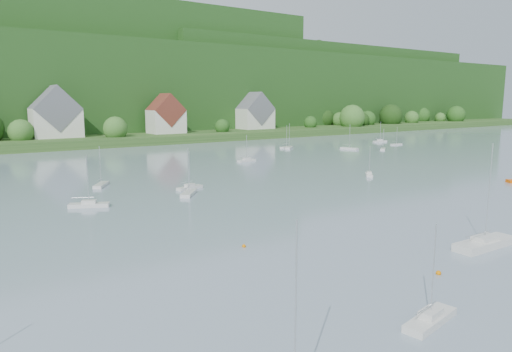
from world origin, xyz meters
The scene contains 10 objects.
far_shore_strip centered at (0.00, 200.00, 1.50)m, with size 600.00×60.00×3.00m, color #274A1C.
forested_ridge centered at (0.39, 268.57, 22.89)m, with size 620.00×181.22×69.89m.
village_building_2 centered at (5.00, 188.00, 10.27)m, with size 16.00×11.44×18.00m.
village_building_3 centered at (45.00, 186.00, 9.43)m, with size 13.00×10.40×15.50m.
village_building_4 centered at (90.00, 190.00, 9.59)m, with size 15.00×10.40×16.50m.
near_sailboat_3 centered at (-1.22, 33.59, 0.42)m, with size 5.69×2.48×7.43m.
near_sailboat_4 centered at (18.98, 41.09, 0.54)m, with size 8.52×2.59×11.43m.
mooring_buoy_2 centered at (7.74, 39.07, 0.00)m, with size 0.48×0.48×0.48m, color orange.
mooring_buoy_3 centered at (-2.73, 56.01, 0.00)m, with size 0.42×0.42×0.42m, color orange.
far_sailboat_cluster centered at (10.67, 114.80, 0.37)m, with size 204.59×69.32×8.71m.
Camera 1 is at (-29.36, 14.68, 15.95)m, focal length 32.74 mm.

